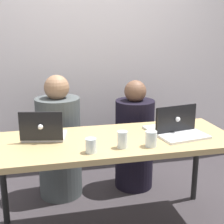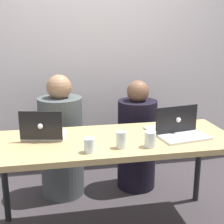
{
  "view_description": "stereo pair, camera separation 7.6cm",
  "coord_description": "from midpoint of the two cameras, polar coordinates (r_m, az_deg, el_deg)",
  "views": [
    {
      "loc": [
        -0.49,
        -2.04,
        1.52
      ],
      "look_at": [
        0.0,
        0.07,
        0.93
      ],
      "focal_mm": 50.0,
      "sensor_mm": 36.0,
      "label": 1
    },
    {
      "loc": [
        -0.41,
        -2.06,
        1.52
      ],
      "look_at": [
        0.0,
        0.07,
        0.93
      ],
      "focal_mm": 50.0,
      "sensor_mm": 36.0,
      "label": 2
    }
  ],
  "objects": [
    {
      "name": "water_glass_left",
      "position": [
        1.99,
        -3.1,
        -6.27
      ],
      "size": [
        0.07,
        0.07,
        0.09
      ],
      "color": "silver",
      "rests_on": "desk"
    },
    {
      "name": "laptop_back_left",
      "position": [
        2.27,
        -11.45,
        -3.58
      ],
      "size": [
        0.34,
        0.28,
        0.22
      ],
      "rotation": [
        0.0,
        0.0,
        2.94
      ],
      "color": "silver",
      "rests_on": "desk"
    },
    {
      "name": "water_glass_right",
      "position": [
        2.09,
        8.0,
        -5.15
      ],
      "size": [
        0.08,
        0.08,
        0.11
      ],
      "color": "silver",
      "rests_on": "desk"
    },
    {
      "name": "laptop_back_right",
      "position": [
        2.42,
        11.72,
        -2.47
      ],
      "size": [
        0.37,
        0.28,
        0.22
      ],
      "rotation": [
        0.0,
        0.0,
        3.32
      ],
      "color": "silver",
      "rests_on": "desk"
    },
    {
      "name": "desk",
      "position": [
        2.26,
        1.3,
        -6.57
      ],
      "size": [
        1.74,
        0.67,
        0.75
      ],
      "color": "tan",
      "rests_on": "ground"
    },
    {
      "name": "person_on_left",
      "position": [
        2.89,
        -8.47,
        -5.62
      ],
      "size": [
        0.41,
        0.41,
        1.13
      ],
      "rotation": [
        0.0,
        0.0,
        3.18
      ],
      "color": "#464C4D",
      "rests_on": "ground"
    },
    {
      "name": "back_wall",
      "position": [
        3.34,
        -3.25,
        10.16
      ],
      "size": [
        4.51,
        0.1,
        2.46
      ],
      "primitive_type": "cube",
      "color": "white",
      "rests_on": "ground"
    },
    {
      "name": "water_glass_center",
      "position": [
        2.06,
        2.73,
        -5.29
      ],
      "size": [
        0.07,
        0.07,
        0.11
      ],
      "color": "silver",
      "rests_on": "desk"
    },
    {
      "name": "laptop_front_right",
      "position": [
        2.33,
        13.47,
        -3.34
      ],
      "size": [
        0.37,
        0.27,
        0.21
      ],
      "rotation": [
        0.0,
        0.0,
        0.16
      ],
      "color": "silver",
      "rests_on": "desk"
    },
    {
      "name": "person_on_right",
      "position": [
        3.01,
        5.28,
        -5.31
      ],
      "size": [
        0.42,
        0.42,
        1.06
      ],
      "rotation": [
        0.0,
        0.0,
        2.99
      ],
      "color": "black",
      "rests_on": "ground"
    }
  ]
}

